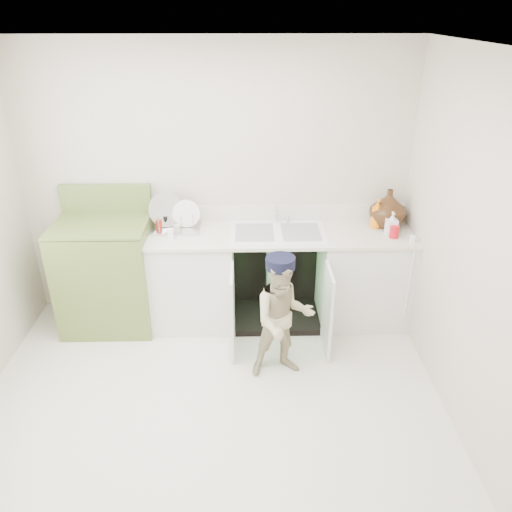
% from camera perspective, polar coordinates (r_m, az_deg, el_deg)
% --- Properties ---
extents(ground, '(3.50, 3.50, 0.00)m').
position_cam_1_polar(ground, '(3.92, -5.09, -16.96)').
color(ground, silver).
rests_on(ground, ground).
extents(room_shell, '(6.00, 5.50, 1.26)m').
position_cam_1_polar(room_shell, '(3.19, -5.98, -0.47)').
color(room_shell, beige).
rests_on(room_shell, ground).
extents(counter_run, '(2.44, 1.02, 1.24)m').
position_cam_1_polar(counter_run, '(4.62, 2.82, -2.05)').
color(counter_run, silver).
rests_on(counter_run, ground).
extents(avocado_stove, '(0.82, 0.65, 1.27)m').
position_cam_1_polar(avocado_stove, '(4.73, -16.64, -1.87)').
color(avocado_stove, olive).
rests_on(avocado_stove, ground).
extents(repair_worker, '(0.56, 0.68, 1.04)m').
position_cam_1_polar(repair_worker, '(3.92, 3.11, -7.02)').
color(repair_worker, tan).
rests_on(repair_worker, ground).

